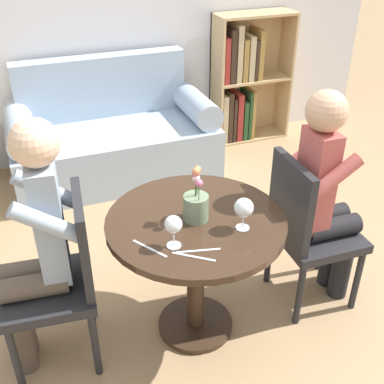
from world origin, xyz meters
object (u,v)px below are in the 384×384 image
at_px(bookshelf_right, 242,82).
at_px(wine_glass_left, 173,225).
at_px(person_left, 36,247).
at_px(wine_glass_right, 244,209).
at_px(flower_vase, 197,204).
at_px(chair_right, 307,227).
at_px(person_right, 326,197).
at_px(chair_left, 62,275).
at_px(couch, 113,138).

height_order(bookshelf_right, wine_glass_left, bookshelf_right).
relative_size(person_left, wine_glass_left, 8.34).
bearing_deg(wine_glass_right, flower_vase, 139.61).
relative_size(chair_right, person_right, 0.72).
distance_m(chair_left, flower_vase, 0.71).
relative_size(couch, wine_glass_left, 10.62).
height_order(wine_glass_left, flower_vase, flower_vase).
height_order(person_right, flower_vase, person_right).
relative_size(bookshelf_right, chair_right, 1.29).
relative_size(bookshelf_right, chair_left, 1.29).
xyz_separation_m(wine_glass_left, wine_glass_right, (0.34, 0.01, -0.00)).
bearing_deg(person_right, person_left, 88.48).
height_order(person_left, wine_glass_left, person_left).
xyz_separation_m(couch, chair_right, (0.64, -1.86, 0.18)).
xyz_separation_m(couch, wine_glass_left, (-0.16, -2.02, 0.50)).
height_order(couch, flower_vase, flower_vase).
xyz_separation_m(chair_right, person_right, (0.09, -0.01, 0.17)).
bearing_deg(bookshelf_right, person_right, -104.91).
bearing_deg(person_left, chair_right, 92.29).
bearing_deg(person_right, couch, 23.39).
bearing_deg(flower_vase, chair_left, 173.18).
bearing_deg(chair_right, couch, 21.05).
xyz_separation_m(couch, bookshelf_right, (1.29, 0.26, 0.25)).
bearing_deg(flower_vase, person_left, 172.79).
distance_m(couch, chair_left, 1.91).
distance_m(wine_glass_left, flower_vase, 0.23).
bearing_deg(person_left, flower_vase, 88.78).
distance_m(chair_left, wine_glass_right, 0.90).
distance_m(couch, bookshelf_right, 1.34).
distance_m(chair_right, person_right, 0.19).
xyz_separation_m(chair_left, flower_vase, (0.64, -0.08, 0.29)).
bearing_deg(flower_vase, person_right, -0.12).
bearing_deg(flower_vase, couch, 90.13).
xyz_separation_m(chair_right, wine_glass_right, (-0.46, -0.15, 0.32)).
distance_m(bookshelf_right, chair_left, 2.81).
distance_m(person_left, person_right, 1.45).
xyz_separation_m(bookshelf_right, wine_glass_right, (-1.12, -2.27, 0.25)).
bearing_deg(wine_glass_right, wine_glass_left, -177.83).
height_order(person_right, wine_glass_left, person_right).
relative_size(bookshelf_right, wine_glass_right, 7.46).
distance_m(bookshelf_right, flower_vase, 2.50).
bearing_deg(person_left, chair_left, 85.92).
relative_size(couch, chair_right, 1.80).
relative_size(chair_right, person_left, 0.71).
xyz_separation_m(person_right, wine_glass_left, (-0.89, -0.15, 0.15)).
relative_size(person_right, flower_vase, 4.61).
relative_size(couch, person_right, 1.30).
distance_m(chair_left, chair_right, 1.28).
bearing_deg(wine_glass_left, wine_glass_right, 2.17).
bearing_deg(chair_right, person_right, -91.48).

